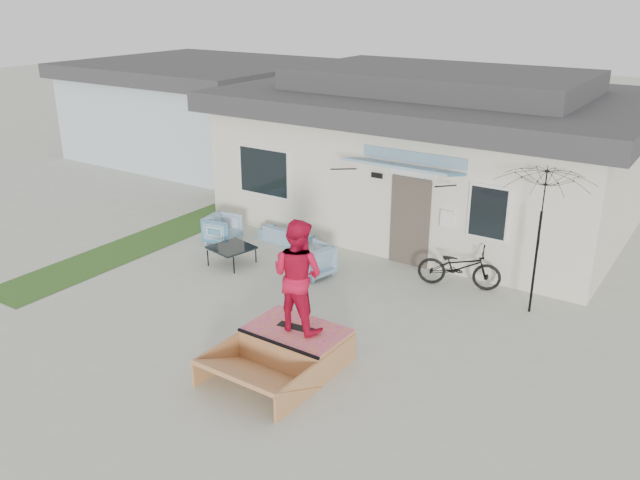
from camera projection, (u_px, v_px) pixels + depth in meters
The scene contains 13 objects.
ground at pixel (254, 329), 12.43m from camera, with size 90.00×90.00×0.00m, color #ADB09F.
grass_strip at pixel (144, 243), 16.67m from camera, with size 1.40×8.00×0.01m, color #2B501E.
house at pixel (436, 148), 17.96m from camera, with size 10.80×8.49×4.10m.
neighbor_house at pixel (203, 108), 25.00m from camera, with size 8.60×7.60×3.50m.
loveseat at pixel (286, 232), 16.61m from camera, with size 1.42×0.42×0.56m, color teal.
armchair_left at pixel (223, 228), 16.55m from camera, with size 0.76×0.71×0.78m, color teal.
armchair_right at pixel (313, 259), 14.65m from camera, with size 0.77×0.72×0.80m, color teal.
coffee_table at pixel (232, 255), 15.31m from camera, with size 0.88×0.88×0.43m, color black.
bicycle at pixel (460, 262), 14.02m from camera, with size 0.62×1.77×1.13m, color black.
patio_umbrella at pixel (539, 229), 12.51m from camera, with size 1.96×1.83×2.20m.
skate_ramp at pixel (297, 344), 11.37m from camera, with size 1.67×2.23×0.56m, color #AE7342, non-canonical shape.
skateboard at pixel (298, 327), 11.30m from camera, with size 0.76×0.19×0.05m, color black.
skater at pixel (298, 274), 10.94m from camera, with size 0.96×0.74×1.96m, color red.
Camera 1 is at (7.12, -8.48, 6.01)m, focal length 37.00 mm.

